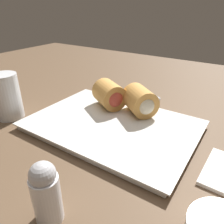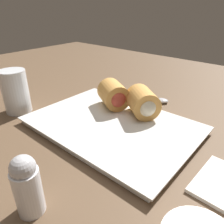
% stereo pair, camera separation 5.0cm
% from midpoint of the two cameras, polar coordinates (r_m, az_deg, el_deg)
% --- Properties ---
extents(table_surface, '(1.80, 1.40, 0.02)m').
position_cam_midpoint_polar(table_surface, '(0.48, 1.82, -5.47)').
color(table_surface, brown).
rests_on(table_surface, ground).
extents(serving_plate, '(0.34, 0.24, 0.01)m').
position_cam_midpoint_polar(serving_plate, '(0.47, 3.07, -3.56)').
color(serving_plate, silver).
rests_on(serving_plate, table_surface).
extents(roll_front_left, '(0.09, 0.09, 0.06)m').
position_cam_midpoint_polar(roll_front_left, '(0.52, 3.33, 4.35)').
color(roll_front_left, '#D19347').
rests_on(roll_front_left, serving_plate).
extents(roll_front_right, '(0.09, 0.09, 0.06)m').
position_cam_midpoint_polar(roll_front_right, '(0.49, 11.10, 2.28)').
color(roll_front_right, '#D19347').
rests_on(roll_front_right, serving_plate).
extents(spoon, '(0.17, 0.07, 0.01)m').
position_cam_midpoint_polar(spoon, '(0.61, 13.20, 3.10)').
color(spoon, '#B2B2B7').
rests_on(spoon, table_surface).
extents(drinking_glass, '(0.06, 0.06, 0.10)m').
position_cam_midpoint_polar(drinking_glass, '(0.56, -21.61, 4.92)').
color(drinking_glass, silver).
rests_on(drinking_glass, table_surface).
extents(salt_shaker, '(0.03, 0.03, 0.09)m').
position_cam_midpoint_polar(salt_shaker, '(0.29, -16.64, -18.11)').
color(salt_shaker, silver).
rests_on(salt_shaker, table_surface).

